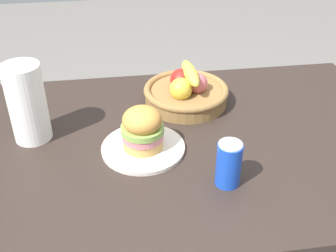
% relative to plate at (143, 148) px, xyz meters
% --- Properties ---
extents(dining_table, '(1.40, 0.90, 0.75)m').
position_rel_plate_xyz_m(dining_table, '(0.13, 0.03, -0.11)').
color(dining_table, '#2D231E').
rests_on(dining_table, ground_plane).
extents(plate, '(0.24, 0.24, 0.01)m').
position_rel_plate_xyz_m(plate, '(0.00, 0.00, 0.00)').
color(plate, silver).
rests_on(plate, dining_table).
extents(sandwich, '(0.12, 0.12, 0.13)m').
position_rel_plate_xyz_m(sandwich, '(0.00, 0.00, 0.07)').
color(sandwich, tan).
rests_on(sandwich, plate).
extents(soda_can, '(0.07, 0.07, 0.13)m').
position_rel_plate_xyz_m(soda_can, '(0.20, -0.18, 0.06)').
color(soda_can, blue).
rests_on(soda_can, dining_table).
extents(fruit_basket, '(0.29, 0.29, 0.14)m').
position_rel_plate_xyz_m(fruit_basket, '(0.17, 0.25, 0.04)').
color(fruit_basket, olive).
rests_on(fruit_basket, dining_table).
extents(paper_towel_roll, '(0.11, 0.11, 0.24)m').
position_rel_plate_xyz_m(paper_towel_roll, '(-0.32, 0.11, 0.11)').
color(paper_towel_roll, white).
rests_on(paper_towel_roll, dining_table).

